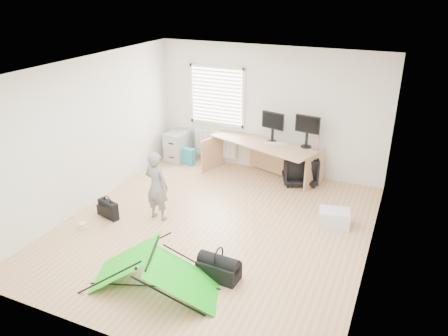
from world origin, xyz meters
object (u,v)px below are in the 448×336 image
at_px(desk, 261,160).
at_px(monitor_right, 307,136).
at_px(kite, 154,270).
at_px(storage_crate, 334,218).
at_px(office_chair, 300,168).
at_px(thermos, 317,143).
at_px(laptop_bag, 109,209).
at_px(filing_cabinet, 178,146).
at_px(duffel_bag, 219,270).
at_px(person, 157,186).
at_px(monitor_left, 273,131).

distance_m(desk, monitor_right, 1.11).
xyz_separation_m(kite, storage_crate, (1.93, 2.66, -0.14)).
bearing_deg(office_chair, thermos, 167.30).
distance_m(monitor_right, laptop_bag, 4.08).
distance_m(filing_cabinet, duffel_bag, 4.52).
height_order(filing_cabinet, person, person).
bearing_deg(filing_cabinet, desk, 3.41).
bearing_deg(laptop_bag, desk, 71.56).
distance_m(filing_cabinet, laptop_bag, 2.87).
relative_size(kite, laptop_bag, 4.24).
height_order(monitor_left, monitor_right, monitor_right).
height_order(kite, storage_crate, kite).
height_order(filing_cabinet, monitor_left, monitor_left).
relative_size(filing_cabinet, person, 0.55).
bearing_deg(storage_crate, office_chair, 124.50).
relative_size(person, laptop_bag, 2.92).
height_order(monitor_left, person, monitor_left).
xyz_separation_m(kite, duffel_bag, (0.72, 0.55, -0.15)).
distance_m(monitor_left, monitor_right, 0.71).
bearing_deg(thermos, monitor_right, -179.62).
height_order(desk, thermos, thermos).
xyz_separation_m(monitor_left, office_chair, (0.63, -0.02, -0.71)).
relative_size(monitor_left, kite, 0.28).
bearing_deg(thermos, person, -131.20).
height_order(desk, kite, desk).
distance_m(office_chair, kite, 4.22).
distance_m(kite, storage_crate, 3.29).
relative_size(monitor_right, kite, 0.28).
xyz_separation_m(desk, monitor_right, (0.90, 0.13, 0.64)).
xyz_separation_m(filing_cabinet, storage_crate, (3.91, -1.51, -0.20)).
bearing_deg(monitor_right, storage_crate, -50.97).
bearing_deg(laptop_bag, monitor_left, 70.06).
xyz_separation_m(office_chair, storage_crate, (1.00, -1.45, -0.17)).
distance_m(kite, duffel_bag, 0.92).
distance_m(person, kite, 1.95).
distance_m(filing_cabinet, storage_crate, 4.19).
bearing_deg(monitor_right, desk, -164.08).
bearing_deg(monitor_left, desk, -136.19).
xyz_separation_m(thermos, duffel_bag, (-0.51, -3.61, -0.78)).
bearing_deg(kite, duffel_bag, 17.52).
distance_m(monitor_right, storage_crate, 1.97).
bearing_deg(monitor_right, office_chair, -141.37).
distance_m(filing_cabinet, thermos, 3.26).
height_order(desk, storage_crate, desk).
bearing_deg(desk, thermos, 25.28).
bearing_deg(duffel_bag, kite, -139.13).
distance_m(desk, kite, 4.03).
distance_m(thermos, kite, 4.39).
bearing_deg(storage_crate, monitor_right, 121.48).
distance_m(monitor_right, person, 3.22).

